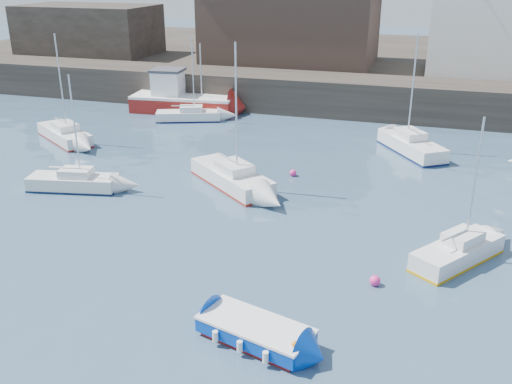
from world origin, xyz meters
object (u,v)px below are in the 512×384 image
(fishing_boat, at_px, (180,98))
(sailboat_f, at_px, (411,145))
(sailboat_b, at_px, (232,177))
(sailboat_a, at_px, (74,182))
(sailboat_h, at_px, (189,115))
(buoy_far, at_px, (293,176))
(sailboat_e, at_px, (65,134))
(buoy_mid, at_px, (375,285))
(sailboat_c, at_px, (458,251))
(blue_dinghy, at_px, (255,331))

(fishing_boat, distance_m, sailboat_f, 20.58)
(sailboat_b, bearing_deg, sailboat_a, -158.79)
(sailboat_h, relative_size, buoy_far, 15.86)
(fishing_boat, distance_m, sailboat_h, 3.34)
(sailboat_f, xyz_separation_m, buoy_far, (-6.54, -6.73, -0.55))
(fishing_boat, height_order, sailboat_f, sailboat_f)
(sailboat_b, xyz_separation_m, sailboat_e, (-14.50, 4.84, -0.04))
(sailboat_a, xyz_separation_m, buoy_mid, (17.46, -5.41, -0.46))
(sailboat_a, bearing_deg, fishing_boat, 95.45)
(sailboat_c, distance_m, buoy_far, 12.42)
(sailboat_c, relative_size, sailboat_e, 0.84)
(sailboat_c, bearing_deg, blue_dinghy, -130.02)
(blue_dinghy, relative_size, fishing_boat, 0.47)
(sailboat_a, xyz_separation_m, sailboat_f, (17.89, 12.57, 0.09))
(sailboat_b, height_order, buoy_far, sailboat_b)
(blue_dinghy, bearing_deg, buoy_mid, 54.64)
(sailboat_h, bearing_deg, sailboat_f, -10.81)
(sailboat_f, relative_size, buoy_mid, 17.64)
(sailboat_h, bearing_deg, sailboat_e, -128.55)
(sailboat_b, relative_size, sailboat_f, 1.05)
(sailboat_e, xyz_separation_m, sailboat_f, (24.04, 4.49, 0.05))
(fishing_boat, bearing_deg, sailboat_f, -17.09)
(sailboat_b, height_order, sailboat_e, sailboat_b)
(blue_dinghy, height_order, buoy_far, blue_dinghy)
(sailboat_f, bearing_deg, buoy_mid, -91.36)
(fishing_boat, xyz_separation_m, buoy_far, (13.12, -12.78, -1.12))
(sailboat_b, relative_size, sailboat_c, 1.29)
(blue_dinghy, distance_m, sailboat_e, 27.27)
(sailboat_c, relative_size, sailboat_h, 0.95)
(sailboat_a, distance_m, sailboat_c, 20.78)
(blue_dinghy, height_order, sailboat_h, sailboat_h)
(sailboat_b, distance_m, buoy_mid, 12.57)
(sailboat_c, bearing_deg, sailboat_h, 138.19)
(sailboat_b, distance_m, sailboat_f, 13.34)
(sailboat_b, relative_size, buoy_mid, 18.51)
(sailboat_a, xyz_separation_m, buoy_far, (11.35, 5.84, -0.46))
(sailboat_b, relative_size, sailboat_e, 1.08)
(sailboat_a, bearing_deg, sailboat_b, 21.21)
(fishing_boat, relative_size, sailboat_e, 1.19)
(blue_dinghy, relative_size, sailboat_e, 0.56)
(sailboat_a, bearing_deg, buoy_far, 27.22)
(sailboat_a, height_order, sailboat_c, sailboat_a)
(sailboat_a, bearing_deg, sailboat_h, 89.52)
(fishing_boat, xyz_separation_m, sailboat_c, (22.42, -21.00, -0.64))
(sailboat_c, xyz_separation_m, buoy_far, (-9.29, 8.22, -0.48))
(sailboat_a, relative_size, buoy_far, 15.54)
(blue_dinghy, distance_m, sailboat_b, 14.68)
(sailboat_h, bearing_deg, fishing_boat, 125.72)
(blue_dinghy, height_order, sailboat_c, sailboat_c)
(buoy_mid, xyz_separation_m, buoy_far, (-6.12, 11.24, 0.00))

